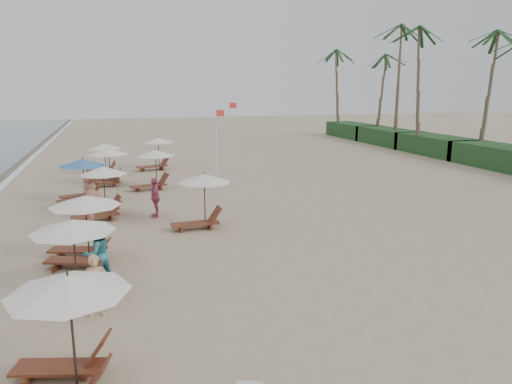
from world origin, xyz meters
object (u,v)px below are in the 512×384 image
object	(u,v)px
beachgoer_mid_b	(92,214)
lounger_station_2	(80,228)
lounger_station_6	(102,159)
flag_pole_near	(217,138)
inland_station_2	(155,152)
beachgoer_mid_a	(97,253)
beachgoer_far_b	(89,191)
lounger_station_3	(99,193)
lounger_station_4	(80,179)
lounger_station_1	(67,257)
inland_station_1	(152,166)
inland_station_0	(200,195)
lounger_station_0	(61,331)
beachgoer_near	(96,286)
beachgoer_far_a	(155,197)
lounger_station_5	(106,166)

from	to	relation	value
beachgoer_mid_b	lounger_station_2	bearing A→B (deg)	168.82
lounger_station_6	flag_pole_near	distance (m)	7.85
lounger_station_2	inland_station_2	size ratio (longest dim) A/B	0.92
beachgoer_mid_a	beachgoer_far_b	distance (m)	9.02
lounger_station_3	beachgoer_mid_a	distance (m)	7.59
lounger_station_4	beachgoer_mid_a	distance (m)	11.07
lounger_station_2	inland_station_2	xyz separation A→B (m)	(4.02, 17.88, 0.12)
beachgoer_mid_a	beachgoer_mid_b	bearing A→B (deg)	-119.70
lounger_station_1	beachgoer_mid_a	world-z (taller)	lounger_station_1
lounger_station_6	beachgoer_mid_a	bearing A→B (deg)	-89.70
inland_station_1	beachgoer_mid_b	distance (m)	8.98
inland_station_0	beachgoer_mid_b	size ratio (longest dim) A/B	1.42
lounger_station_1	beachgoer_far_b	distance (m)	9.84
inland_station_1	inland_station_2	bearing A→B (deg)	83.62
lounger_station_1	inland_station_1	bearing A→B (deg)	76.11
inland_station_0	flag_pole_near	xyz separation A→B (m)	(3.13, 11.29, 1.11)
lounger_station_0	beachgoer_near	distance (m)	3.17
beachgoer_far_a	inland_station_1	bearing A→B (deg)	-178.23
lounger_station_1	beachgoer_mid_a	size ratio (longest dim) A/B	1.41
beachgoer_mid_b	beachgoer_mid_a	bearing A→B (deg)	177.91
lounger_station_0	lounger_station_6	size ratio (longest dim) A/B	1.03
lounger_station_4	flag_pole_near	bearing A→B (deg)	31.87
inland_station_0	inland_station_2	xyz separation A→B (m)	(-0.50, 15.06, -0.09)
lounger_station_3	beachgoer_near	world-z (taller)	lounger_station_3
lounger_station_0	beachgoer_mid_a	distance (m)	5.41
beachgoer_mid_b	lounger_station_6	bearing A→B (deg)	-6.10
lounger_station_1	lounger_station_3	size ratio (longest dim) A/B	1.03
lounger_station_3	beachgoer_far_a	bearing A→B (deg)	-13.42
lounger_station_0	inland_station_0	bearing A→B (deg)	66.33
inland_station_0	inland_station_1	world-z (taller)	same
lounger_station_0	beachgoer_near	world-z (taller)	lounger_station_0
lounger_station_3	inland_station_0	xyz separation A→B (m)	(4.03, -2.81, 0.26)
lounger_station_4	beachgoer_far_a	distance (m)	5.23
lounger_station_3	beachgoer_near	xyz separation A→B (m)	(0.08, -9.87, -0.30)
lounger_station_1	beachgoer_mid_b	distance (m)	5.57
lounger_station_5	lounger_station_2	bearing A→B (deg)	-93.16
lounger_station_3	inland_station_1	world-z (taller)	lounger_station_3
inland_station_0	inland_station_1	bearing A→B (deg)	98.47
inland_station_2	beachgoer_mid_b	size ratio (longest dim) A/B	1.53
inland_station_1	beachgoer_mid_a	bearing A→B (deg)	-101.67
beachgoer_near	beachgoer_far_a	world-z (taller)	beachgoer_far_a
lounger_station_2	beachgoer_far_a	distance (m)	5.83
lounger_station_0	beachgoer_far_a	xyz separation A→B (m)	(2.81, 12.40, -0.36)
lounger_station_6	beachgoer_far_a	xyz separation A→B (m)	(2.42, -11.86, -0.17)
lounger_station_5	flag_pole_near	distance (m)	7.10
inland_station_1	beachgoer_far_b	size ratio (longest dim) A/B	1.48
lounger_station_6	beachgoer_near	xyz separation A→B (m)	(0.12, -21.17, -0.25)
lounger_station_5	inland_station_0	size ratio (longest dim) A/B	0.98
lounger_station_1	lounger_station_4	xyz separation A→B (m)	(-0.30, 11.84, 0.04)
beachgoer_far_b	inland_station_2	bearing A→B (deg)	12.73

